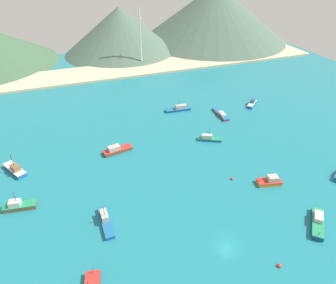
% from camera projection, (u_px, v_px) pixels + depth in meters
% --- Properties ---
extents(ground, '(260.00, 280.00, 0.50)m').
position_uv_depth(ground, '(178.00, 171.00, 91.87)').
color(ground, teal).
extents(fishing_boat_0, '(7.13, 9.65, 6.68)m').
position_uv_depth(fishing_boat_0, '(15.00, 169.00, 90.46)').
color(fishing_boat_0, '#1E5BA8').
rests_on(fishing_boat_0, ground).
extents(fishing_boat_1, '(2.94, 11.31, 1.75)m').
position_uv_depth(fishing_boat_1, '(221.00, 114.00, 121.66)').
color(fishing_boat_1, red).
rests_on(fishing_boat_1, ground).
extents(fishing_boat_2, '(8.47, 5.73, 5.33)m').
position_uv_depth(fishing_boat_2, '(209.00, 138.00, 105.67)').
color(fishing_boat_2, '#1E5BA8').
rests_on(fishing_boat_2, ground).
extents(fishing_boat_4, '(11.03, 3.34, 4.94)m').
position_uv_depth(fishing_boat_4, '(179.00, 109.00, 125.31)').
color(fishing_boat_4, '#14478C').
rests_on(fishing_boat_4, ground).
extents(fishing_boat_5, '(10.01, 4.58, 2.62)m').
position_uv_depth(fishing_boat_5, '(117.00, 150.00, 99.46)').
color(fishing_boat_5, brown).
rests_on(fishing_boat_5, ground).
extents(fishing_boat_7, '(7.48, 4.59, 2.63)m').
position_uv_depth(fishing_boat_7, '(270.00, 181.00, 85.96)').
color(fishing_boat_7, orange).
rests_on(fishing_boat_7, ground).
extents(fishing_boat_9, '(8.54, 3.93, 5.76)m').
position_uv_depth(fishing_boat_9, '(19.00, 205.00, 77.77)').
color(fishing_boat_9, brown).
rests_on(fishing_boat_9, ground).
extents(fishing_boat_10, '(2.52, 10.63, 5.13)m').
position_uv_depth(fishing_boat_10, '(106.00, 220.00, 73.58)').
color(fishing_boat_10, '#1E5BA8').
rests_on(fishing_boat_10, ground).
extents(fishing_boat_11, '(8.90, 9.34, 2.69)m').
position_uv_depth(fishing_boat_11, '(318.00, 222.00, 73.10)').
color(fishing_boat_11, '#14478C').
rests_on(fishing_boat_11, ground).
extents(fishing_boat_12, '(7.15, 6.60, 2.66)m').
position_uv_depth(fishing_boat_12, '(252.00, 103.00, 129.41)').
color(fishing_boat_12, '#1E5BA8').
rests_on(fishing_boat_12, ground).
extents(buoy_0, '(0.92, 0.92, 0.92)m').
position_uv_depth(buoy_0, '(232.00, 179.00, 88.05)').
color(buoy_0, red).
rests_on(buoy_0, ground).
extents(buoy_1, '(0.98, 0.98, 0.98)m').
position_uv_depth(buoy_1, '(279.00, 266.00, 63.79)').
color(buoy_1, red).
rests_on(buoy_1, ground).
extents(beach_strip, '(247.00, 23.84, 1.20)m').
position_uv_depth(beach_strip, '(116.00, 71.00, 164.73)').
color(beach_strip, beige).
rests_on(beach_strip, ground).
extents(hill_central, '(72.97, 72.97, 28.06)m').
position_uv_depth(hill_central, '(120.00, 30.00, 189.21)').
color(hill_central, '#4C6656').
rests_on(hill_central, ground).
extents(hill_east, '(107.20, 107.20, 37.99)m').
position_uv_depth(hill_east, '(214.00, 14.00, 210.44)').
color(hill_east, '#4C6656').
rests_on(hill_east, ground).
extents(radio_tower, '(3.21, 2.57, 32.12)m').
position_uv_depth(radio_tower, '(140.00, 38.00, 164.12)').
color(radio_tower, silver).
rests_on(radio_tower, ground).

